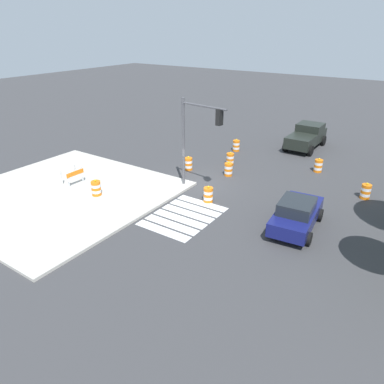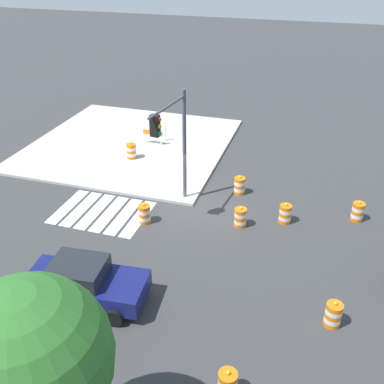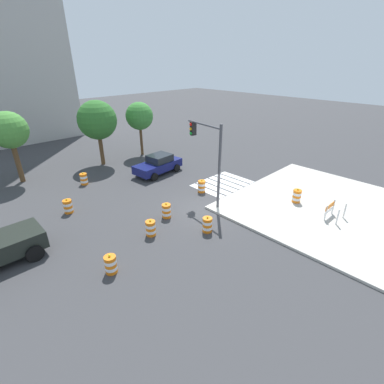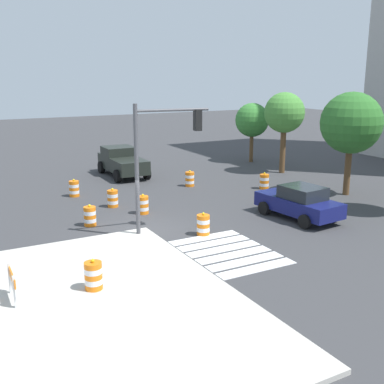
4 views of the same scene
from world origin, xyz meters
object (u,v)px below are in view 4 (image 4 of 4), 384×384
at_px(traffic_barrel_lane_center, 143,205).
at_px(traffic_barrel_opposite_curb, 190,179).
at_px(street_tree_streetside_near, 252,120).
at_px(traffic_barrel_median_near, 264,181).
at_px(traffic_barrel_median_far, 113,199).
at_px(traffic_barrel_on_sidewalk, 93,276).
at_px(pickup_truck, 121,161).
at_px(street_tree_streetside_mid, 351,123).
at_px(traffic_barrel_near_corner, 90,216).
at_px(sports_car, 299,202).
at_px(street_tree_streetside_far, 284,113).
at_px(traffic_barrel_crosswalk_end, 203,225).
at_px(construction_barricade, 7,283).
at_px(traffic_light_pole, 162,145).
at_px(traffic_barrel_far_curb, 74,189).

relative_size(traffic_barrel_lane_center, traffic_barrel_opposite_curb, 1.00).
bearing_deg(street_tree_streetside_near, traffic_barrel_median_near, -30.60).
xyz_separation_m(traffic_barrel_median_far, traffic_barrel_on_sidewalk, (9.44, -3.98, 0.15)).
xyz_separation_m(pickup_truck, street_tree_streetside_mid, (11.41, 9.49, 3.15)).
xyz_separation_m(traffic_barrel_near_corner, traffic_barrel_median_near, (-2.04, 11.48, 0.00)).
bearing_deg(pickup_truck, sports_car, 15.94).
bearing_deg(traffic_barrel_median_near, traffic_barrel_opposite_curb, -127.42).
bearing_deg(street_tree_streetside_far, traffic_barrel_median_near, -50.66).
distance_m(traffic_barrel_on_sidewalk, street_tree_streetside_far, 21.72).
xyz_separation_m(traffic_barrel_crosswalk_end, traffic_barrel_opposite_curb, (-8.46, 3.91, 0.00)).
xyz_separation_m(pickup_truck, traffic_barrel_near_corner, (10.01, -5.29, -0.52)).
distance_m(traffic_barrel_crosswalk_end, traffic_barrel_median_near, 9.45).
height_order(traffic_barrel_crosswalk_end, traffic_barrel_opposite_curb, same).
distance_m(sports_car, traffic_barrel_opposite_curb, 8.66).
xyz_separation_m(traffic_barrel_near_corner, street_tree_streetside_near, (-9.99, 16.19, 2.84)).
distance_m(traffic_barrel_crosswalk_end, traffic_barrel_opposite_curb, 9.32).
bearing_deg(construction_barricade, traffic_light_pole, 118.67).
distance_m(traffic_barrel_near_corner, traffic_barrel_opposite_curb, 9.20).
height_order(sports_car, construction_barricade, sports_car).
height_order(sports_car, street_tree_streetside_mid, street_tree_streetside_mid).
height_order(traffic_barrel_near_corner, traffic_barrel_median_far, same).
relative_size(traffic_barrel_crosswalk_end, traffic_barrel_median_near, 1.00).
bearing_deg(traffic_barrel_median_far, traffic_barrel_on_sidewalk, -22.85).
height_order(pickup_truck, traffic_barrel_lane_center, pickup_truck).
bearing_deg(street_tree_streetside_far, traffic_barrel_lane_center, -69.45).
xyz_separation_m(traffic_barrel_far_curb, construction_barricade, (12.21, -5.32, 0.27)).
bearing_deg(traffic_barrel_median_near, pickup_truck, -142.18).
bearing_deg(traffic_barrel_median_far, construction_barricade, -35.78).
bearing_deg(traffic_light_pole, traffic_barrel_crosswalk_end, 55.12).
height_order(construction_barricade, street_tree_streetside_near, street_tree_streetside_near).
xyz_separation_m(traffic_barrel_crosswalk_end, traffic_barrel_median_far, (-6.19, -1.92, 0.00)).
bearing_deg(traffic_barrel_near_corner, traffic_barrel_opposite_curb, 121.64).
height_order(traffic_barrel_opposite_curb, traffic_light_pole, traffic_light_pole).
bearing_deg(pickup_truck, traffic_barrel_median_near, 37.82).
relative_size(traffic_barrel_median_far, traffic_barrel_far_curb, 1.00).
xyz_separation_m(construction_barricade, street_tree_streetside_far, (-11.85, 20.07, 3.45)).
height_order(pickup_truck, traffic_barrel_far_curb, pickup_truck).
xyz_separation_m(pickup_truck, traffic_barrel_opposite_curb, (5.18, 2.54, -0.52)).
distance_m(sports_car, traffic_barrel_far_curb, 12.65).
xyz_separation_m(traffic_barrel_median_near, traffic_barrel_opposite_curb, (-2.79, -3.65, 0.00)).
bearing_deg(traffic_barrel_lane_center, traffic_barrel_near_corner, -77.58).
bearing_deg(traffic_barrel_opposite_curb, traffic_barrel_on_sidewalk, -39.94).
bearing_deg(traffic_barrel_on_sidewalk, traffic_light_pole, 133.55).
relative_size(traffic_barrel_far_curb, traffic_light_pole, 0.19).
bearing_deg(street_tree_streetside_far, traffic_barrel_median_far, -78.20).
xyz_separation_m(construction_barricade, street_tree_streetside_near, (-16.46, 20.69, 2.57)).
bearing_deg(traffic_barrel_lane_center, street_tree_streetside_near, 125.15).
bearing_deg(traffic_barrel_near_corner, traffic_barrel_far_curb, 171.82).
xyz_separation_m(traffic_barrel_far_curb, traffic_barrel_on_sidewalk, (12.64, -2.80, 0.15)).
distance_m(traffic_barrel_opposite_curb, street_tree_streetside_far, 8.61).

